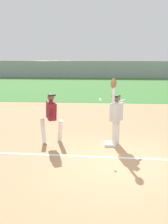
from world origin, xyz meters
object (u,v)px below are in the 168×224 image
parked_car_green (92,69)px  runner (51,115)px  parked_car_white (45,69)px  fielder (116,113)px  first_base (110,144)px  parked_car_red (145,70)px  baseball (100,100)px

parked_car_green → runner: bearing=-91.4°
parked_car_white → fielder: bearing=-78.5°
first_base → parked_car_green: size_ratio=0.09×
parked_car_white → runner: bearing=-83.1°
parked_car_white → parked_car_red: 12.75m
first_base → runner: 2.23m
first_base → runner: runner is taller
first_base → baseball: baseball is taller
runner → parked_car_white: bearing=77.5°
runner → fielder: bearing=-27.1°
baseball → parked_car_green: (-1.09, 26.14, -0.93)m
baseball → runner: bearing=168.6°
parked_car_green → parked_car_red: size_ratio=1.00×
baseball → parked_car_white: 26.89m
parked_car_green → parked_car_red: bearing=-2.8°
runner → parked_car_green: size_ratio=0.39×
parked_car_white → parked_car_green: 6.11m
fielder → parked_car_red: 26.08m
baseball → parked_car_green: baseball is taller
fielder → baseball: bearing=58.4°
baseball → parked_car_white: bearing=105.5°
parked_car_green → parked_car_red: 6.65m
fielder → parked_car_green: size_ratio=0.52×
fielder → parked_car_white: bearing=-39.5°
parked_car_white → parked_car_green: size_ratio=1.03×
first_base → runner: (-2.01, 0.13, 0.96)m
fielder → first_base: bearing=45.6°
parked_car_red → first_base: bearing=-101.3°
first_base → parked_car_red: parked_car_red is taller
fielder → runner: (-2.19, 0.09, -0.12)m
first_base → parked_car_red: (5.20, 25.63, 0.63)m
first_base → parked_car_green: 25.99m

